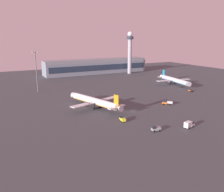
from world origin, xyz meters
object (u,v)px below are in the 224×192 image
at_px(airplane_mid_apron, 95,101).
at_px(pushback_tug, 190,90).
at_px(catering_truck, 189,124).
at_px(apron_light_west, 36,70).
at_px(airplane_far_stand, 174,80).
at_px(control_tower, 130,50).
at_px(fuel_truck, 167,102).
at_px(baggage_tractor, 123,119).
at_px(maintenance_van, 156,129).

relative_size(airplane_mid_apron, pushback_tug, 12.01).
distance_m(catering_truck, apron_light_west, 120.30).
height_order(airplane_far_stand, catering_truck, airplane_far_stand).
height_order(control_tower, catering_truck, control_tower).
distance_m(airplane_far_stand, fuel_truck, 68.22).
bearing_deg(baggage_tractor, pushback_tug, 30.27).
bearing_deg(fuel_truck, baggage_tractor, 155.25).
relative_size(control_tower, apron_light_west, 1.55).
bearing_deg(apron_light_west, pushback_tug, -27.10).
height_order(control_tower, fuel_truck, control_tower).
relative_size(control_tower, catering_truck, 7.88).
height_order(airplane_far_stand, pushback_tug, airplane_far_stand).
height_order(control_tower, baggage_tractor, control_tower).
relative_size(baggage_tractor, pushback_tug, 1.23).
xyz_separation_m(control_tower, baggage_tractor, (-89.03, -137.66, -25.95)).
height_order(maintenance_van, apron_light_west, apron_light_west).
xyz_separation_m(baggage_tractor, maintenance_van, (6.85, -18.04, 0.00)).
bearing_deg(pushback_tug, apron_light_west, 129.71).
relative_size(airplane_far_stand, apron_light_west, 1.39).
bearing_deg(control_tower, fuel_truck, -111.54).
relative_size(baggage_tractor, catering_truck, 0.72).
xyz_separation_m(fuel_truck, catering_truck, (-16.73, -35.17, 0.21)).
relative_size(catering_truck, apron_light_west, 0.20).
xyz_separation_m(control_tower, catering_truck, (-65.76, -159.38, -25.55)).
relative_size(maintenance_van, pushback_tug, 1.24).
height_order(airplane_mid_apron, catering_truck, airplane_mid_apron).
height_order(baggage_tractor, fuel_truck, fuel_truck).
height_order(airplane_far_stand, fuel_truck, airplane_far_stand).
distance_m(airplane_far_stand, catering_truck, 105.66).
bearing_deg(control_tower, pushback_tug, -94.99).
distance_m(baggage_tractor, fuel_truck, 42.20).
bearing_deg(airplane_mid_apron, pushback_tug, -12.93).
bearing_deg(baggage_tractor, airplane_mid_apron, 103.89).
bearing_deg(maintenance_van, pushback_tug, -45.99).
relative_size(airplane_far_stand, maintenance_van, 9.75).
bearing_deg(maintenance_van, airplane_mid_apron, 21.10).
relative_size(airplane_mid_apron, apron_light_west, 1.38).
height_order(baggage_tractor, apron_light_west, apron_light_west).
bearing_deg(pushback_tug, fuel_truck, -176.35).
distance_m(control_tower, fuel_truck, 136.00).
xyz_separation_m(airplane_mid_apron, pushback_tug, (83.04, 6.38, -3.15)).
bearing_deg(control_tower, apron_light_west, -156.19).
bearing_deg(fuel_truck, airplane_far_stand, 1.38).
xyz_separation_m(control_tower, airplane_far_stand, (-0.59, -76.25, -22.98)).
height_order(control_tower, apron_light_west, control_tower).
distance_m(fuel_truck, pushback_tug, 44.77).
distance_m(fuel_truck, maintenance_van, 45.73).
bearing_deg(catering_truck, maintenance_van, -115.55).
bearing_deg(pushback_tug, baggage_tractor, 179.65).
bearing_deg(airplane_far_stand, maintenance_van, 51.75).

